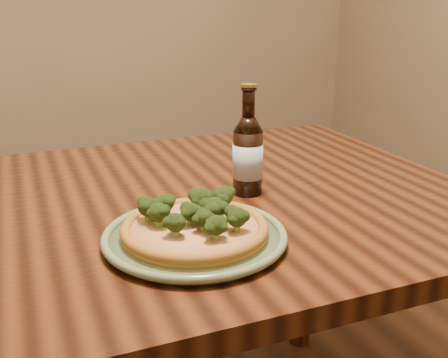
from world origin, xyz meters
name	(u,v)px	position (x,y,z in m)	size (l,w,h in m)	color
table	(84,255)	(0.00, 0.10, 0.66)	(1.60, 0.90, 0.75)	#43200E
plate	(195,236)	(0.16, -0.11, 0.76)	(0.30, 0.30, 0.02)	#687D56
pizza	(195,226)	(0.16, -0.11, 0.78)	(0.24, 0.24, 0.06)	#A26924
beer_bottle	(248,154)	(0.33, 0.07, 0.83)	(0.06, 0.06, 0.22)	black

